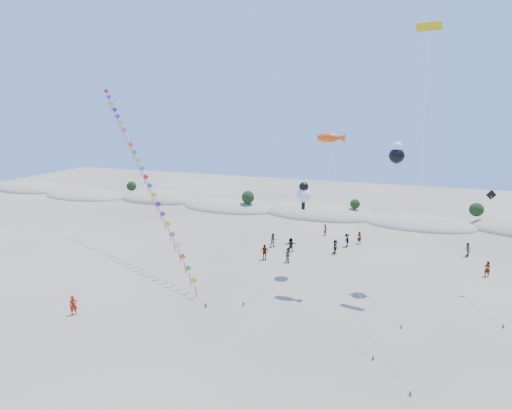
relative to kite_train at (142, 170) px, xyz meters
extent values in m
plane|color=#7F6D58|center=(14.86, -17.18, -10.57)|extent=(160.00, 160.00, 0.00)
ellipsoid|color=tan|center=(-49.14, 28.42, -10.57)|extent=(17.00, 9.35, 3.20)
ellipsoid|color=#1C3613|center=(-49.14, 28.42, -9.69)|extent=(13.60, 6.12, 0.68)
ellipsoid|color=tan|center=(-33.14, 27.02, -10.57)|extent=(18.00, 9.90, 2.80)
ellipsoid|color=#1C3613|center=(-33.14, 27.02, -9.80)|extent=(14.40, 6.48, 0.72)
ellipsoid|color=tan|center=(-17.14, 28.82, -10.57)|extent=(16.00, 8.80, 3.60)
ellipsoid|color=#1C3613|center=(-17.14, 28.82, -9.58)|extent=(12.80, 5.76, 0.64)
ellipsoid|color=tan|center=(-1.14, 27.42, -10.57)|extent=(17.60, 9.68, 3.00)
ellipsoid|color=#1C3613|center=(-1.14, 27.42, -9.74)|extent=(14.08, 6.34, 0.70)
ellipsoid|color=tan|center=(14.86, 28.12, -10.57)|extent=(19.00, 10.45, 3.40)
ellipsoid|color=#1C3613|center=(14.86, 28.12, -9.63)|extent=(15.20, 6.84, 0.76)
ellipsoid|color=tan|center=(30.86, 26.72, -10.57)|extent=(16.40, 9.02, 2.80)
ellipsoid|color=#1C3613|center=(30.86, 26.72, -9.80)|extent=(13.12, 5.90, 0.66)
sphere|color=black|center=(-23.14, 29.02, -8.21)|extent=(1.90, 1.90, 1.90)
sphere|color=black|center=(2.86, 26.22, -8.09)|extent=(2.20, 2.20, 2.20)
sphere|color=black|center=(20.86, 28.22, -8.33)|extent=(1.60, 1.60, 1.60)
sphere|color=black|center=(38.86, 29.62, -8.13)|extent=(2.10, 2.10, 2.10)
cube|color=#3F2D1E|center=(12.54, -9.49, -10.39)|extent=(0.12, 0.12, 0.35)
cylinder|color=silver|center=(0.89, -0.69, -0.67)|extent=(23.33, 17.62, 19.80)
cube|color=yellow|center=(10.56, -7.99, -8.88)|extent=(1.32, 0.51, 1.39)
cube|color=pink|center=(10.74, -7.94, -9.98)|extent=(0.19, 0.45, 1.55)
cube|color=green|center=(9.59, -7.26, -8.06)|extent=(1.32, 0.51, 1.39)
cube|color=pink|center=(9.77, -7.21, -9.16)|extent=(0.19, 0.45, 1.55)
cube|color=orange|center=(8.62, -6.53, -7.24)|extent=(1.32, 0.51, 1.39)
cube|color=pink|center=(8.80, -6.48, -8.34)|extent=(0.19, 0.45, 1.55)
cube|color=white|center=(7.65, -5.79, -6.41)|extent=(1.32, 0.51, 1.39)
cube|color=pink|center=(7.83, -5.74, -7.51)|extent=(0.19, 0.45, 1.55)
cube|color=#FF5080|center=(6.68, -5.06, -5.59)|extent=(1.32, 0.51, 1.39)
cube|color=pink|center=(6.86, -5.01, -6.69)|extent=(0.19, 0.45, 1.55)
cube|color=#CBE31A|center=(5.72, -4.33, -4.77)|extent=(1.32, 0.51, 1.39)
cube|color=pink|center=(5.90, -4.28, -5.87)|extent=(0.19, 0.45, 1.55)
cube|color=purple|center=(4.75, -3.60, -3.95)|extent=(1.32, 0.51, 1.39)
cube|color=pink|center=(4.93, -3.55, -5.05)|extent=(0.19, 0.45, 1.55)
cube|color=#40238E|center=(3.78, -2.87, -3.12)|extent=(1.32, 0.51, 1.39)
cube|color=pink|center=(3.96, -2.82, -4.22)|extent=(0.19, 0.45, 1.55)
cube|color=yellow|center=(2.81, -2.14, -2.30)|extent=(1.32, 0.51, 1.39)
cube|color=pink|center=(2.99, -2.09, -3.40)|extent=(0.19, 0.45, 1.55)
cube|color=blue|center=(1.84, -1.40, -1.48)|extent=(1.32, 0.51, 1.39)
cube|color=pink|center=(2.02, -1.35, -2.58)|extent=(0.19, 0.45, 1.55)
cube|color=red|center=(0.87, -0.67, -0.66)|extent=(1.32, 0.51, 1.39)
cube|color=pink|center=(1.05, -0.62, -1.76)|extent=(0.19, 0.45, 1.55)
cube|color=#19BFAA|center=(-0.10, 0.06, 0.17)|extent=(1.32, 0.51, 1.39)
cube|color=pink|center=(0.08, 0.11, -0.93)|extent=(0.19, 0.45, 1.55)
cube|color=yellow|center=(-1.07, 0.79, 0.99)|extent=(1.32, 0.51, 1.39)
cube|color=pink|center=(-0.89, 0.84, -0.11)|extent=(0.19, 0.45, 1.55)
cube|color=green|center=(-2.04, 1.52, 1.81)|extent=(1.32, 0.51, 1.39)
cube|color=pink|center=(-1.86, 1.57, 0.71)|extent=(0.19, 0.45, 1.55)
cube|color=orange|center=(-3.01, 2.25, 2.64)|extent=(1.32, 0.51, 1.39)
cube|color=pink|center=(-2.83, 2.30, 1.54)|extent=(0.19, 0.45, 1.55)
cube|color=white|center=(-3.98, 2.99, 3.46)|extent=(1.32, 0.51, 1.39)
cube|color=pink|center=(-3.80, 3.04, 2.36)|extent=(0.19, 0.45, 1.55)
cube|color=#FF5080|center=(-4.95, 3.72, 4.28)|extent=(1.32, 0.51, 1.39)
cube|color=pink|center=(-4.77, 3.77, 3.18)|extent=(0.19, 0.45, 1.55)
cube|color=#CBE31A|center=(-5.92, 4.45, 5.10)|extent=(1.32, 0.51, 1.39)
cube|color=pink|center=(-5.74, 4.50, 4.00)|extent=(0.19, 0.45, 1.55)
cube|color=purple|center=(-6.88, 5.18, 5.93)|extent=(1.32, 0.51, 1.39)
cube|color=pink|center=(-6.70, 5.23, 4.83)|extent=(0.19, 0.45, 1.55)
cube|color=#40238E|center=(-7.85, 5.91, 6.75)|extent=(1.32, 0.51, 1.39)
cube|color=pink|center=(-7.67, 5.96, 5.65)|extent=(0.19, 0.45, 1.55)
cube|color=yellow|center=(-8.82, 6.64, 7.57)|extent=(1.32, 0.51, 1.39)
cube|color=pink|center=(-8.64, 6.69, 6.47)|extent=(0.19, 0.45, 1.55)
cube|color=blue|center=(-9.79, 7.37, 8.40)|extent=(1.32, 0.51, 1.39)
cube|color=pink|center=(-9.61, 7.42, 7.30)|extent=(0.19, 0.45, 1.55)
cube|color=red|center=(-10.76, 8.11, 9.22)|extent=(1.32, 0.51, 1.39)
cube|color=pink|center=(-10.58, 8.16, 8.12)|extent=(0.19, 0.45, 1.55)
cube|color=#3F2D1E|center=(27.48, -12.87, -10.42)|extent=(0.10, 0.10, 0.30)
cylinder|color=silver|center=(24.49, -7.11, -3.15)|extent=(6.00, 11.54, 14.86)
ellipsoid|color=#F6510C|center=(21.51, -1.36, 4.27)|extent=(2.08, 0.91, 0.91)
cone|color=#F6510C|center=(22.67, -1.36, 4.27)|extent=(0.83, 0.83, 0.83)
cube|color=#3F2D1E|center=(15.61, -8.05, -10.42)|extent=(0.10, 0.10, 0.30)
cylinder|color=silver|center=(17.14, -3.32, -6.24)|extent=(3.09, 9.49, 8.68)
sphere|color=white|center=(18.67, 1.42, -1.91)|extent=(1.48, 1.48, 1.48)
sphere|color=black|center=(18.67, 1.42, -1.02)|extent=(0.99, 0.99, 0.99)
cube|color=black|center=(18.67, 1.42, -3.05)|extent=(0.35, 0.18, 0.80)
cube|color=#3F2D1E|center=(29.22, -7.48, -10.42)|extent=(0.10, 0.10, 0.30)
cylinder|color=silver|center=(28.43, -3.13, -4.01)|extent=(1.61, 8.74, 13.13)
sphere|color=black|center=(27.64, 1.23, 2.55)|extent=(1.44, 1.44, 1.44)
sphere|color=white|center=(27.64, 1.23, 3.41)|extent=(0.94, 0.94, 0.94)
cube|color=white|center=(27.64, 1.23, 1.42)|extent=(0.35, 0.18, 0.80)
cube|color=white|center=(26.94, 1.23, 2.55)|extent=(0.60, 0.15, 0.25)
cube|color=white|center=(28.34, 1.23, 2.55)|extent=(0.60, 0.15, 0.25)
cube|color=#3F2D1E|center=(30.01, -16.10, -10.42)|extent=(0.10, 0.10, 0.30)
cylinder|color=silver|center=(29.78, -7.28, 1.71)|extent=(0.47, 17.65, 24.56)
cube|color=#DFAD0B|center=(29.56, 1.53, 13.98)|extent=(2.20, 0.90, 0.77)
cube|color=black|center=(29.56, 1.55, 13.98)|extent=(2.13, 0.55, 0.19)
cube|color=#3F2D1E|center=(37.03, -4.57, -10.42)|extent=(0.10, 0.10, 0.30)
cylinder|color=silver|center=(36.67, -0.56, -5.81)|extent=(0.75, 8.03, 9.54)
cube|color=black|center=(36.31, 3.45, -1.05)|extent=(0.95, 0.28, 0.98)
imported|color=#B01D0E|center=(2.46, -14.70, -9.70)|extent=(0.72, 0.76, 1.74)
imported|color=slate|center=(16.36, 4.20, -9.69)|extent=(1.07, 1.06, 1.75)
imported|color=slate|center=(15.62, 7.98, -9.69)|extent=(1.67, 1.26, 1.75)
imported|color=slate|center=(13.49, 4.02, -9.63)|extent=(1.19, 0.76, 1.88)
imported|color=slate|center=(21.92, 12.28, -9.69)|extent=(1.11, 1.30, 1.74)
imported|color=slate|center=(20.99, 9.09, -9.69)|extent=(0.95, 1.70, 1.75)
imported|color=slate|center=(23.29, 14.09, -9.72)|extent=(0.73, 0.61, 1.70)
imported|color=slate|center=(36.12, 13.43, -9.71)|extent=(0.78, 0.93, 1.70)
imported|color=slate|center=(13.05, 8.89, -9.66)|extent=(1.12, 1.07, 1.82)
imported|color=slate|center=(37.42, 7.26, -9.72)|extent=(0.69, 0.52, 1.70)
imported|color=slate|center=(18.35, 16.31, -9.76)|extent=(0.50, 0.66, 1.62)
camera|label=1|loc=(28.97, -41.31, 6.93)|focal=30.00mm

